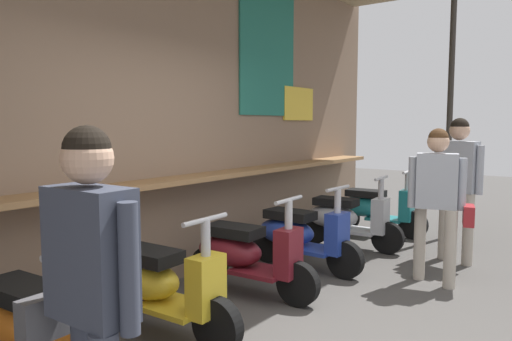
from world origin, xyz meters
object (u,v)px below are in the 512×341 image
scooter_blue (299,235)px  scooter_teal (373,208)px  scooter_orange (34,329)px  shopper_with_handbag (456,175)px  shopper_browsing (438,191)px  shopper_passing (89,277)px  scooter_maroon (244,254)px  scooter_silver (344,218)px  scooter_yellow (158,284)px

scooter_blue → scooter_teal: 2.11m
scooter_orange → scooter_teal: (5.20, -0.00, 0.00)m
shopper_with_handbag → shopper_browsing: bearing=13.9°
scooter_orange → shopper_passing: (-0.28, -1.00, 0.59)m
scooter_orange → shopper_with_handbag: shopper_with_handbag is taller
scooter_teal → scooter_maroon: bearing=-94.5°
scooter_silver → shopper_passing: 4.66m
scooter_blue → scooter_silver: size_ratio=1.00×
scooter_yellow → shopper_browsing: 2.89m
shopper_with_handbag → shopper_passing: size_ratio=1.05×
shopper_browsing → shopper_passing: 3.77m
scooter_orange → scooter_teal: same height
shopper_browsing → scooter_orange: bearing=142.9°
scooter_blue → scooter_silver: same height
scooter_teal → shopper_browsing: shopper_browsing is taller
shopper_with_handbag → shopper_browsing: 0.93m
scooter_maroon → scooter_blue: same height
scooter_orange → scooter_yellow: (1.00, 0.00, 0.00)m
scooter_yellow → scooter_blue: bearing=87.9°
scooter_blue → scooter_orange: bearing=-88.4°
scooter_silver → shopper_browsing: (-0.76, -1.39, 0.56)m
scooter_orange → scooter_maroon: 2.08m
scooter_blue → scooter_teal: (2.11, -0.00, 0.00)m
scooter_orange → shopper_browsing: bearing=65.3°
scooter_silver → scooter_teal: bearing=85.7°
scooter_blue → shopper_browsing: 1.55m
scooter_yellow → scooter_orange: bearing=-92.1°
scooter_teal → shopper_passing: shopper_passing is taller
scooter_orange → scooter_blue: bearing=87.1°
scooter_silver → shopper_browsing: size_ratio=0.89×
scooter_teal → scooter_blue: bearing=-94.5°
scooter_yellow → shopper_passing: bearing=-54.2°
scooter_orange → shopper_passing: shopper_passing is taller
shopper_browsing → shopper_passing: (-3.75, 0.39, 0.03)m
scooter_orange → scooter_yellow: 1.00m
scooter_silver → shopper_passing: size_ratio=0.87×
shopper_browsing → shopper_passing: size_ratio=0.98×
scooter_maroon → shopper_with_handbag: shopper_with_handbag is taller
scooter_teal → shopper_with_handbag: bearing=-35.4°
scooter_yellow → scooter_maroon: size_ratio=1.00×
scooter_blue → scooter_teal: bearing=91.6°
scooter_maroon → shopper_browsing: shopper_browsing is taller
scooter_teal → shopper_with_handbag: (-0.80, -1.33, 0.64)m
scooter_yellow → shopper_browsing: size_ratio=0.89×
shopper_with_handbag → scooter_maroon: bearing=-19.6°
scooter_teal → shopper_with_handbag: 1.68m
scooter_blue → shopper_browsing: size_ratio=0.89×
scooter_yellow → shopper_with_handbag: bearing=66.4°
shopper_with_handbag → scooter_yellow: bearing=-11.1°
scooter_maroon → shopper_browsing: 2.04m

